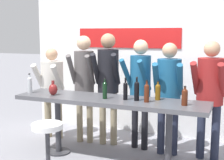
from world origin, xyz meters
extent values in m
cube|color=white|center=(0.00, 1.52, 1.30)|extent=(4.39, 0.10, 2.60)
cube|color=red|center=(-0.25, 1.46, 1.77)|extent=(1.97, 0.02, 0.36)
cube|color=#4C4C51|center=(0.00, 0.00, 0.91)|extent=(2.79, 0.66, 0.06)
cylinder|color=#333338|center=(-0.86, 0.00, 0.46)|extent=(0.09, 0.09, 0.88)
cylinder|color=#333338|center=(-0.86, 0.00, 0.01)|extent=(0.36, 0.36, 0.02)
cylinder|color=#333338|center=(0.86, 0.00, 0.46)|extent=(0.09, 0.09, 0.88)
cylinder|color=#333338|center=(-0.59, -0.70, 0.34)|extent=(0.06, 0.06, 0.62)
cylinder|color=white|center=(-0.59, -0.70, 0.65)|extent=(0.41, 0.41, 0.07)
cylinder|color=gray|center=(-1.44, 0.58, 0.38)|extent=(0.12, 0.12, 0.77)
cylinder|color=gray|center=(-1.23, 0.60, 0.38)|extent=(0.12, 0.12, 0.77)
cylinder|color=beige|center=(-1.33, 0.59, 1.07)|extent=(0.42, 0.42, 0.61)
sphere|color=tan|center=(-1.33, 0.59, 1.49)|extent=(0.21, 0.21, 0.21)
cylinder|color=beige|center=(-1.51, 0.43, 1.11)|extent=(0.12, 0.38, 0.48)
cylinder|color=beige|center=(-1.14, 0.46, 1.11)|extent=(0.12, 0.38, 0.48)
cylinder|color=gray|center=(-0.80, 0.58, 0.44)|extent=(0.10, 0.10, 0.87)
cylinder|color=gray|center=(-0.62, 0.61, 0.44)|extent=(0.10, 0.10, 0.87)
cylinder|color=#514C4C|center=(-0.71, 0.60, 1.22)|extent=(0.38, 0.38, 0.69)
sphere|color=#D6AD89|center=(-0.71, 0.60, 1.70)|extent=(0.24, 0.24, 0.24)
cylinder|color=#514C4C|center=(-0.83, 0.40, 1.27)|extent=(0.15, 0.41, 0.53)
cylinder|color=#514C4C|center=(-0.53, 0.46, 1.27)|extent=(0.15, 0.41, 0.53)
cylinder|color=gray|center=(-0.39, 0.63, 0.44)|extent=(0.11, 0.11, 0.89)
cylinder|color=gray|center=(-0.20, 0.67, 0.44)|extent=(0.11, 0.11, 0.89)
cylinder|color=black|center=(-0.30, 0.65, 1.24)|extent=(0.40, 0.40, 0.70)
sphere|color=#9E7556|center=(-0.30, 0.65, 1.73)|extent=(0.24, 0.24, 0.24)
cylinder|color=black|center=(-0.43, 0.45, 1.29)|extent=(0.15, 0.42, 0.54)
cylinder|color=black|center=(-0.10, 0.51, 1.29)|extent=(0.15, 0.42, 0.54)
cylinder|color=black|center=(0.17, 0.67, 0.42)|extent=(0.10, 0.10, 0.84)
cylinder|color=black|center=(0.34, 0.64, 0.42)|extent=(0.10, 0.10, 0.84)
cylinder|color=#19517A|center=(0.25, 0.66, 1.18)|extent=(0.38, 0.38, 0.67)
sphere|color=#D6AD89|center=(0.25, 0.66, 1.64)|extent=(0.23, 0.23, 0.23)
cylinder|color=#19517A|center=(0.07, 0.53, 1.22)|extent=(0.15, 0.40, 0.51)
cylinder|color=#19517A|center=(0.37, 0.47, 1.22)|extent=(0.15, 0.40, 0.51)
cylinder|color=#23283D|center=(0.62, 0.58, 0.41)|extent=(0.11, 0.11, 0.82)
cylinder|color=#23283D|center=(0.82, 0.60, 0.41)|extent=(0.11, 0.11, 0.82)
cylinder|color=#19517A|center=(0.72, 0.59, 1.15)|extent=(0.40, 0.40, 0.65)
sphere|color=tan|center=(0.72, 0.59, 1.60)|extent=(0.22, 0.22, 0.22)
cylinder|color=#19517A|center=(0.57, 0.41, 1.20)|extent=(0.13, 0.40, 0.50)
cylinder|color=#19517A|center=(0.91, 0.45, 1.20)|extent=(0.13, 0.40, 0.50)
cylinder|color=#23283D|center=(1.21, 0.63, 0.42)|extent=(0.12, 0.12, 0.84)
cylinder|color=#23283D|center=(1.42, 0.61, 0.42)|extent=(0.12, 0.12, 0.84)
cylinder|color=maroon|center=(1.32, 0.62, 1.17)|extent=(0.41, 0.41, 0.66)
sphere|color=tan|center=(1.32, 0.62, 1.64)|extent=(0.23, 0.23, 0.23)
cylinder|color=maroon|center=(1.12, 0.47, 1.22)|extent=(0.13, 0.41, 0.51)
cylinder|color=maroon|center=(1.48, 0.44, 1.22)|extent=(0.13, 0.41, 0.51)
cylinder|color=black|center=(0.24, -0.01, 1.04)|extent=(0.06, 0.06, 0.22)
sphere|color=black|center=(0.24, -0.01, 1.15)|extent=(0.06, 0.06, 0.06)
cylinder|color=black|center=(0.24, -0.01, 1.19)|extent=(0.02, 0.02, 0.08)
cylinder|color=black|center=(0.24, -0.01, 1.24)|extent=(0.03, 0.03, 0.02)
cylinder|color=black|center=(-0.05, -0.05, 1.04)|extent=(0.06, 0.06, 0.21)
sphere|color=black|center=(-0.05, -0.05, 1.14)|extent=(0.06, 0.06, 0.06)
cylinder|color=black|center=(-0.05, -0.05, 1.18)|extent=(0.02, 0.02, 0.07)
cylinder|color=black|center=(-0.05, -0.05, 1.22)|extent=(0.03, 0.03, 0.02)
cylinder|color=brown|center=(0.66, 0.15, 1.03)|extent=(0.07, 0.07, 0.19)
sphere|color=brown|center=(0.66, 0.15, 1.12)|extent=(0.07, 0.07, 0.07)
cylinder|color=brown|center=(0.66, 0.15, 1.16)|extent=(0.03, 0.03, 0.07)
cylinder|color=black|center=(0.66, 0.15, 1.20)|extent=(0.03, 0.03, 0.01)
cylinder|color=#B7BCC1|center=(-1.30, -0.09, 1.04)|extent=(0.07, 0.07, 0.21)
sphere|color=#B7BCC1|center=(-1.30, -0.09, 1.15)|extent=(0.07, 0.07, 0.07)
cylinder|color=#B7BCC1|center=(-1.30, -0.09, 1.19)|extent=(0.03, 0.03, 0.08)
cylinder|color=black|center=(-1.30, -0.09, 1.23)|extent=(0.03, 0.03, 0.02)
cylinder|color=black|center=(0.41, 0.00, 1.05)|extent=(0.07, 0.07, 0.23)
sphere|color=black|center=(0.41, 0.00, 1.17)|extent=(0.07, 0.07, 0.07)
cylinder|color=black|center=(0.41, 0.00, 1.21)|extent=(0.03, 0.03, 0.08)
cylinder|color=black|center=(0.41, 0.00, 1.26)|extent=(0.03, 0.03, 0.02)
cylinder|color=#4C1E0F|center=(1.06, -0.04, 1.02)|extent=(0.08, 0.08, 0.18)
sphere|color=#4C1E0F|center=(1.06, -0.04, 1.11)|extent=(0.08, 0.08, 0.08)
cylinder|color=#4C1E0F|center=(1.06, -0.04, 1.14)|extent=(0.03, 0.03, 0.06)
cylinder|color=black|center=(1.06, -0.04, 1.18)|extent=(0.03, 0.03, 0.01)
cylinder|color=#4C1E0F|center=(0.56, -0.04, 1.04)|extent=(0.07, 0.07, 0.21)
sphere|color=#4C1E0F|center=(0.56, -0.04, 1.15)|extent=(0.07, 0.07, 0.07)
cylinder|color=#4C1E0F|center=(0.56, -0.04, 1.18)|extent=(0.03, 0.03, 0.07)
cylinder|color=black|center=(0.56, -0.04, 1.23)|extent=(0.03, 0.03, 0.02)
ellipsoid|color=maroon|center=(-0.87, -0.10, 1.02)|extent=(0.13, 0.13, 0.17)
cylinder|color=maroon|center=(-0.87, -0.10, 1.13)|extent=(0.04, 0.04, 0.05)
camera|label=1|loc=(1.69, -4.01, 1.84)|focal=50.00mm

